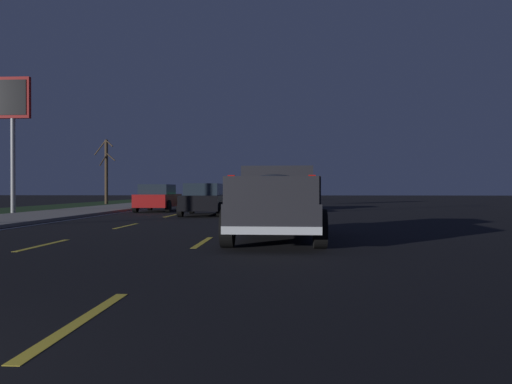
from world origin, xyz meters
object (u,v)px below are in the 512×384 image
object	(u,v)px
sedan_red	(158,198)
bare_tree_far	(106,170)
pickup_truck	(277,201)
gas_price_sign	(13,111)
sedan_black	(205,199)
sedan_silver	(282,197)
sedan_green	(238,195)

from	to	relation	value
sedan_red	bare_tree_far	world-z (taller)	bare_tree_far
pickup_truck	gas_price_sign	bearing A→B (deg)	48.01
gas_price_sign	bare_tree_far	bearing A→B (deg)	2.93
sedan_red	sedan_black	bearing A→B (deg)	-140.29
sedan_silver	gas_price_sign	world-z (taller)	gas_price_sign
sedan_red	sedan_silver	size ratio (longest dim) A/B	1.00
sedan_black	gas_price_sign	world-z (taller)	gas_price_sign
sedan_silver	sedan_black	size ratio (longest dim) A/B	1.00
sedan_green	gas_price_sign	distance (m)	18.98
gas_price_sign	pickup_truck	bearing A→B (deg)	-131.99
pickup_truck	sedan_black	size ratio (longest dim) A/B	1.23
sedan_black	sedan_green	bearing A→B (deg)	-0.21
pickup_truck	sedan_silver	distance (m)	18.36
sedan_silver	sedan_black	bearing A→B (deg)	152.50
sedan_red	sedan_silver	world-z (taller)	same
sedan_silver	bare_tree_far	bearing A→B (deg)	55.77
pickup_truck	sedan_black	distance (m)	11.78
pickup_truck	bare_tree_far	size ratio (longest dim) A/B	0.98
gas_price_sign	sedan_black	bearing A→B (deg)	-99.05
sedan_green	bare_tree_far	world-z (taller)	bare_tree_far
sedan_red	sedan_silver	bearing A→B (deg)	-65.96
sedan_green	sedan_black	size ratio (longest dim) A/B	1.00
sedan_green	gas_price_sign	xyz separation A→B (m)	(-14.99, 10.66, 4.68)
sedan_red	sedan_green	size ratio (longest dim) A/B	1.00
sedan_red	sedan_black	distance (m)	5.22
sedan_black	bare_tree_far	size ratio (longest dim) A/B	0.79
pickup_truck	sedan_black	xyz separation A→B (m)	(11.18, 3.71, -0.20)
pickup_truck	sedan_silver	size ratio (longest dim) A/B	1.23
pickup_truck	sedan_black	world-z (taller)	pickup_truck
pickup_truck	bare_tree_far	bearing A→B (deg)	27.80
pickup_truck	sedan_green	world-z (taller)	pickup_truck
sedan_green	sedan_black	distance (m)	16.67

